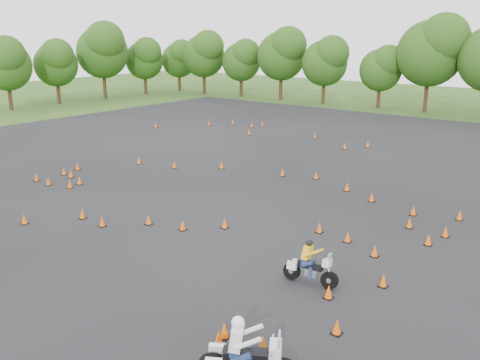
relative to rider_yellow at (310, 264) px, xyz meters
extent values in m
plane|color=#2D5119|center=(-7.44, 1.71, -0.78)|extent=(140.00, 140.00, 0.00)
plane|color=black|center=(-7.44, 7.71, -0.78)|extent=(62.00, 62.00, 0.00)
cone|color=#EB5809|center=(-16.51, 1.99, -0.55)|extent=(0.26, 0.26, 0.45)
cone|color=#EB5809|center=(-11.79, -0.65, -0.55)|extent=(0.26, 0.26, 0.45)
cone|color=#EB5809|center=(-17.68, 8.10, -0.55)|extent=(0.26, 0.26, 0.45)
cone|color=#EB5809|center=(-8.03, 22.09, -0.55)|extent=(0.26, 0.26, 0.45)
cone|color=#EB5809|center=(-10.22, -0.75, -0.55)|extent=(0.26, 0.26, 0.45)
cone|color=#EB5809|center=(0.70, 7.45, -0.55)|extent=(0.26, 0.26, 0.45)
cone|color=#EB5809|center=(-18.01, 20.57, -0.55)|extent=(0.26, 0.26, 0.45)
cone|color=#EB5809|center=(-12.91, 22.72, -0.55)|extent=(0.26, 0.26, 0.45)
cone|color=#EB5809|center=(-19.69, 24.88, -0.55)|extent=(0.26, 0.26, 0.45)
cone|color=#EB5809|center=(-4.09, 10.90, -0.55)|extent=(0.26, 0.26, 0.45)
cone|color=#EB5809|center=(-8.58, 11.35, -0.55)|extent=(0.26, 0.26, 0.45)
cone|color=#EB5809|center=(-17.97, 1.60, -0.55)|extent=(0.26, 0.26, 0.45)
cone|color=#EB5809|center=(2.07, 1.39, -0.55)|extent=(0.26, 0.26, 0.45)
cone|color=#EB5809|center=(-6.64, 11.98, -0.55)|extent=(0.26, 0.26, 0.45)
cone|color=#EB5809|center=(-23.69, 22.07, -0.55)|extent=(0.26, 0.26, 0.45)
cone|color=#EB5809|center=(-26.78, 18.25, -0.55)|extent=(0.26, 0.26, 0.45)
cone|color=#EB5809|center=(-19.51, 4.67, -0.55)|extent=(0.26, 0.26, 0.45)
cone|color=#EB5809|center=(-12.62, 10.47, -0.55)|extent=(0.26, 0.26, 0.45)
cone|color=#EB5809|center=(-19.99, 23.62, -0.55)|extent=(0.26, 0.26, 0.45)
cone|color=#EB5809|center=(-5.76, 2.43, -0.55)|extent=(0.26, 0.26, 0.45)
cone|color=#EB5809|center=(-2.24, 9.99, -0.55)|extent=(0.26, 0.26, 0.45)
cone|color=#EB5809|center=(0.21, 9.23, -0.55)|extent=(0.26, 0.26, 0.45)
cone|color=#EB5809|center=(-19.21, 3.47, -0.55)|extent=(0.26, 0.26, 0.45)
cone|color=#EB5809|center=(-18.34, 3.34, -0.55)|extent=(0.26, 0.26, 0.45)
cone|color=#EB5809|center=(-7.06, 1.11, -0.55)|extent=(0.26, 0.26, 0.45)
cone|color=#EB5809|center=(-0.22, -4.36, -0.55)|extent=(0.26, 0.26, 0.45)
cone|color=#EB5809|center=(2.31, 7.33, -0.55)|extent=(0.26, 0.26, 0.45)
cone|color=#EB5809|center=(-19.30, 1.69, -0.55)|extent=(0.26, 0.26, 0.45)
cone|color=#EB5809|center=(2.04, 5.99, -0.55)|extent=(0.26, 0.26, 0.45)
cone|color=#EB5809|center=(2.14, 9.88, -0.55)|extent=(0.26, 0.26, 0.45)
cone|color=#EB5809|center=(-16.67, 2.75, -0.55)|extent=(0.26, 0.26, 0.45)
cone|color=#EB5809|center=(-8.77, 0.69, -0.55)|extent=(0.26, 0.26, 0.45)
cone|color=#EB5809|center=(-22.36, 23.86, -0.55)|extent=(0.26, 0.26, 0.45)
cone|color=#EB5809|center=(-0.08, -4.78, -0.55)|extent=(0.26, 0.26, 0.45)
cone|color=#EB5809|center=(-0.72, 4.28, -0.55)|extent=(0.26, 0.26, 0.45)
cone|color=#EB5809|center=(1.00, -0.48, -0.55)|extent=(0.26, 0.26, 0.45)
cone|color=#EB5809|center=(-9.12, 20.51, -0.55)|extent=(0.26, 0.26, 0.45)
cone|color=#EB5809|center=(2.22, -2.23, -0.55)|extent=(0.26, 0.26, 0.45)
cone|color=#EB5809|center=(-13.25, -2.72, -0.55)|extent=(0.26, 0.26, 0.45)
cone|color=#EB5809|center=(-2.18, 4.52, -0.55)|extent=(0.26, 0.26, 0.45)
cone|color=#EB5809|center=(-15.05, 8.73, -0.55)|extent=(0.26, 0.26, 0.45)
cone|color=#EB5809|center=(0.78, 3.58, -0.55)|extent=(0.26, 0.26, 0.45)
cone|color=#EB5809|center=(1.04, -4.23, -0.55)|extent=(0.26, 0.26, 0.45)
camera|label=1|loc=(8.36, -14.72, 7.66)|focal=40.00mm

